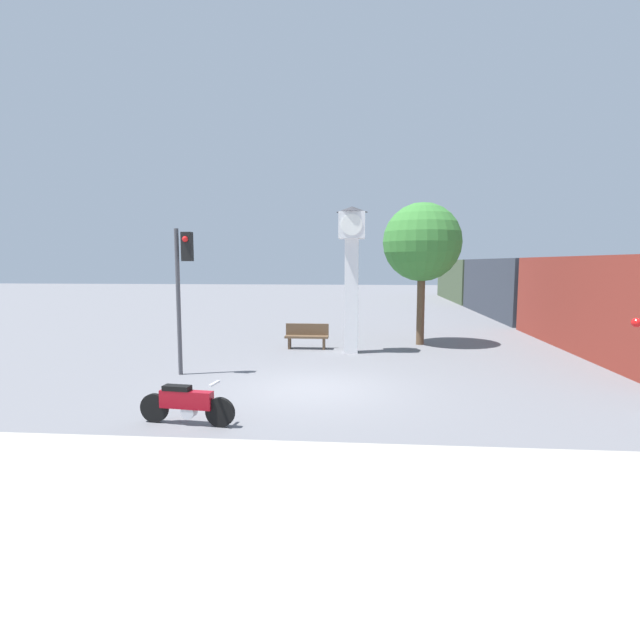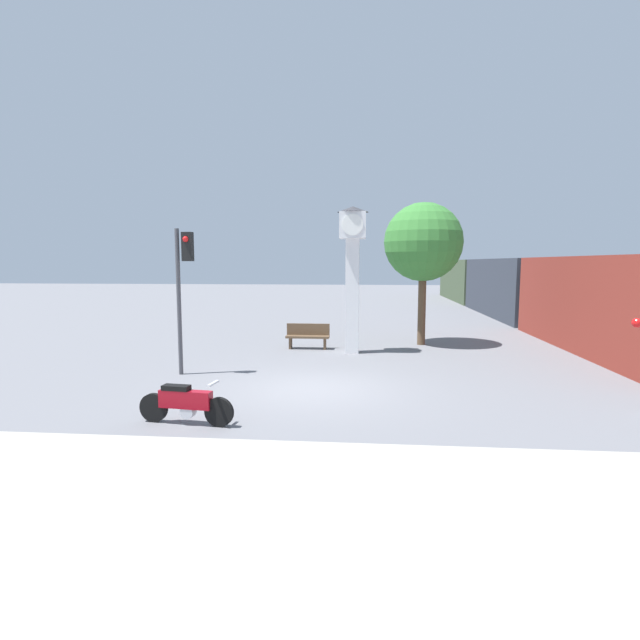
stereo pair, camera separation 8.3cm
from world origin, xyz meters
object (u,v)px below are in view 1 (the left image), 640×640
object	(u,v)px
street_tree	(422,243)
traffic_light	(183,275)
clock_tower	(352,258)
bench	(307,335)
motorcycle	(186,404)
freight_train	(508,287)

from	to	relation	value
street_tree	traffic_light	bearing A→B (deg)	-140.83
clock_tower	bench	world-z (taller)	clock_tower
street_tree	clock_tower	bearing A→B (deg)	-142.90
clock_tower	bench	size ratio (longest dim) A/B	3.19
motorcycle	street_tree	bearing A→B (deg)	68.06
clock_tower	traffic_light	bearing A→B (deg)	-139.70
traffic_light	street_tree	distance (m)	9.42
clock_tower	traffic_light	size ratio (longest dim) A/B	1.24
freight_train	bench	world-z (taller)	freight_train
clock_tower	street_tree	world-z (taller)	street_tree
clock_tower	street_tree	size ratio (longest dim) A/B	0.94
freight_train	traffic_light	world-z (taller)	traffic_light
motorcycle	street_tree	distance (m)	12.19
clock_tower	traffic_light	world-z (taller)	clock_tower
clock_tower	street_tree	xyz separation A→B (m)	(2.63, 1.99, 0.59)
clock_tower	street_tree	distance (m)	3.35
traffic_light	motorcycle	bearing A→B (deg)	-69.82
motorcycle	street_tree	xyz separation A→B (m)	(5.67, 10.20, 3.51)
street_tree	bench	bearing A→B (deg)	-163.10
motorcycle	traffic_light	distance (m)	5.17
motorcycle	clock_tower	world-z (taller)	clock_tower
traffic_light	clock_tower	bearing A→B (deg)	40.30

